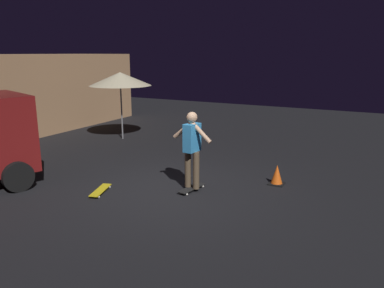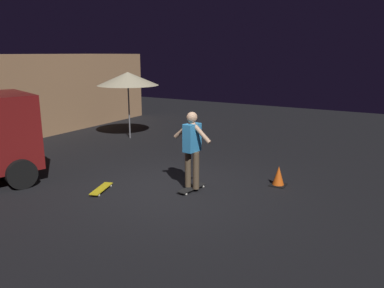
{
  "view_description": "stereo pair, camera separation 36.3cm",
  "coord_description": "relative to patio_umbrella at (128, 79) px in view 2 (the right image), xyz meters",
  "views": [
    {
      "loc": [
        -6.72,
        -4.04,
        2.95
      ],
      "look_at": [
        0.2,
        -0.44,
        1.05
      ],
      "focal_mm": 35.31,
      "sensor_mm": 36.0,
      "label": 1
    },
    {
      "loc": [
        -6.55,
        -4.36,
        2.95
      ],
      "look_at": [
        0.2,
        -0.44,
        1.05
      ],
      "focal_mm": 35.31,
      "sensor_mm": 36.0,
      "label": 2
    }
  ],
  "objects": [
    {
      "name": "skateboard_ridden",
      "position": [
        -3.4,
        -4.51,
        -2.02
      ],
      "size": [
        0.8,
        0.31,
        0.07
      ],
      "color": "black",
      "rests_on": "ground_plane"
    },
    {
      "name": "skateboard_spare",
      "position": [
        -4.43,
        -2.82,
        -2.02
      ],
      "size": [
        0.8,
        0.43,
        0.07
      ],
      "color": "gold",
      "rests_on": "ground_plane"
    },
    {
      "name": "patio_umbrella",
      "position": [
        0.0,
        0.0,
        0.0
      ],
      "size": [
        2.1,
        2.1,
        2.3
      ],
      "color": "slate",
      "rests_on": "ground_plane"
    },
    {
      "name": "ground_plane",
      "position": [
        -3.59,
        -4.07,
        -2.07
      ],
      "size": [
        28.0,
        28.0,
        0.0
      ],
      "primitive_type": "plane",
      "color": "black"
    },
    {
      "name": "skater",
      "position": [
        -3.4,
        -4.51,
        -1.04
      ],
      "size": [
        0.41,
        0.98,
        1.67
      ],
      "color": "brown",
      "rests_on": "skateboard_ridden"
    },
    {
      "name": "traffic_cone",
      "position": [
        -2.15,
        -6.04,
        -1.86
      ],
      "size": [
        0.34,
        0.34,
        0.46
      ],
      "color": "black",
      "rests_on": "ground_plane"
    }
  ]
}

